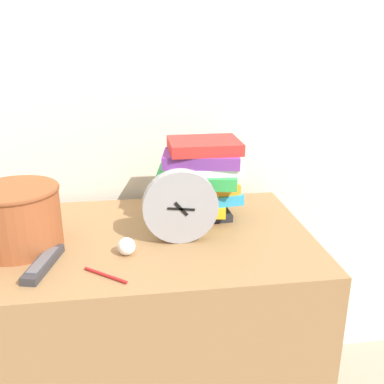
# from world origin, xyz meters

# --- Properties ---
(wall_back) EXTENTS (6.00, 0.04, 2.40)m
(wall_back) POSITION_xyz_m (0.00, 0.67, 1.20)
(wall_back) COLOR silver
(wall_back) RESTS_ON ground_plane
(desk) EXTENTS (1.09, 0.60, 0.74)m
(desk) POSITION_xyz_m (0.00, 0.30, 0.37)
(desk) COLOR olive
(desk) RESTS_ON ground_plane
(desk_clock) EXTENTS (0.20, 0.04, 0.20)m
(desk_clock) POSITION_xyz_m (0.17, 0.25, 0.84)
(desk_clock) COLOR #99999E
(desk_clock) RESTS_ON desk
(book_stack) EXTENTS (0.26, 0.22, 0.24)m
(book_stack) POSITION_xyz_m (0.26, 0.42, 0.87)
(book_stack) COLOR #232328
(book_stack) RESTS_ON desk
(basket) EXTENTS (0.23, 0.23, 0.17)m
(basket) POSITION_xyz_m (-0.25, 0.28, 0.83)
(basket) COLOR #994C28
(basket) RESTS_ON desk
(tv_remote) EXTENTS (0.08, 0.18, 0.02)m
(tv_remote) POSITION_xyz_m (-0.18, 0.16, 0.75)
(tv_remote) COLOR #333338
(tv_remote) RESTS_ON desk
(crumpled_paper_ball) EXTENTS (0.05, 0.05, 0.05)m
(crumpled_paper_ball) POSITION_xyz_m (0.03, 0.20, 0.77)
(crumpled_paper_ball) COLOR white
(crumpled_paper_ball) RESTS_ON desk
(pen) EXTENTS (0.10, 0.09, 0.01)m
(pen) POSITION_xyz_m (-0.03, 0.09, 0.75)
(pen) COLOR #B21E1E
(pen) RESTS_ON desk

